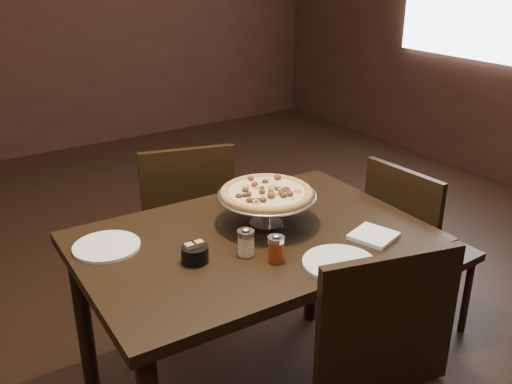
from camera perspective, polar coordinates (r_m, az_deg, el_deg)
room at (r=1.90m, az=-2.75°, el=14.88°), size 6.04×7.04×2.84m
dining_table at (r=2.05m, az=-0.39°, el=-6.83°), size 1.22×0.84×0.75m
pizza_stand at (r=2.04m, az=1.06°, el=-0.12°), size 0.36×0.36×0.15m
parmesan_shaker at (r=1.86m, az=-1.02°, el=-5.01°), size 0.06×0.06×0.10m
pepper_flake_shaker at (r=1.83m, az=2.01°, el=-5.61°), size 0.05×0.05×0.10m
packet_caddy at (r=1.84m, az=-6.13°, el=-6.12°), size 0.09×0.09×0.07m
napkin_stack at (r=2.03m, az=11.67°, el=-4.31°), size 0.17×0.17×0.01m
plate_left at (r=1.99m, az=-14.71°, el=-5.29°), size 0.22×0.22×0.01m
plate_near at (r=1.84m, az=8.34°, el=-7.05°), size 0.24×0.24×0.01m
serving_spatula at (r=2.02m, az=3.26°, el=-0.44°), size 0.14×0.14×0.02m
chair_far at (r=2.71m, az=-7.06°, el=-3.05°), size 0.52×0.52×0.89m
chair_side at (r=2.64m, az=15.45°, el=-5.14°), size 0.41×0.41×0.85m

